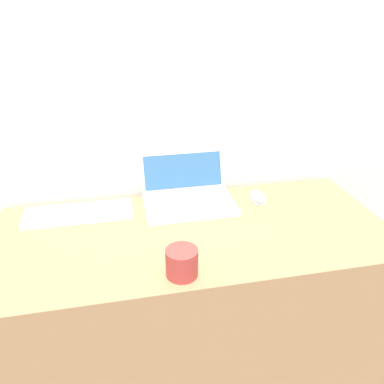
% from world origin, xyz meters
% --- Properties ---
extents(wall_back, '(7.00, 0.04, 2.50)m').
position_xyz_m(wall_back, '(0.00, 0.66, 1.25)').
color(wall_back, silver).
rests_on(wall_back, ground_plane).
extents(desk, '(1.41, 0.62, 0.76)m').
position_xyz_m(desk, '(0.00, 0.31, 0.38)').
color(desk, '#936D47').
rests_on(desk, ground_plane).
extents(laptop, '(0.35, 0.32, 0.25)m').
position_xyz_m(laptop, '(0.02, 0.54, 0.82)').
color(laptop, silver).
rests_on(laptop, desk).
extents(drink_cup, '(0.10, 0.10, 0.09)m').
position_xyz_m(drink_cup, '(-0.08, 0.08, 0.81)').
color(drink_cup, '#9E332D').
rests_on(drink_cup, desk).
extents(computer_mouse, '(0.06, 0.10, 0.03)m').
position_xyz_m(computer_mouse, '(0.31, 0.48, 0.78)').
color(computer_mouse, white).
rests_on(computer_mouse, desk).
extents(external_keyboard, '(0.40, 0.14, 0.02)m').
position_xyz_m(external_keyboard, '(-0.40, 0.50, 0.77)').
color(external_keyboard, silver).
rests_on(external_keyboard, desk).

